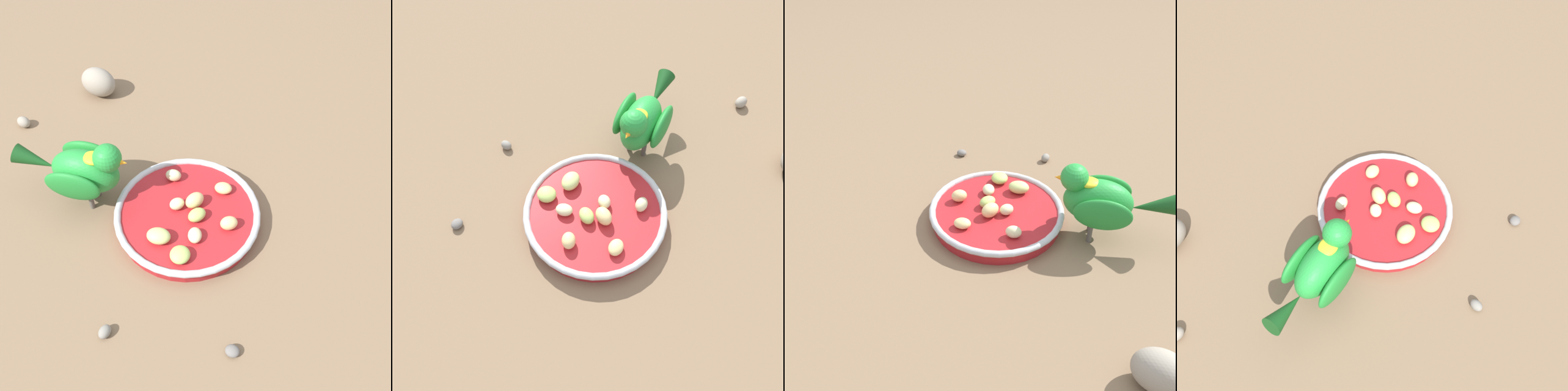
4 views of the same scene
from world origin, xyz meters
TOP-DOWN VIEW (x-y plane):
  - ground_plane at (0.00, 0.00)m, footprint 4.00×4.00m
  - feeding_bowl at (-0.01, 0.00)m, footprint 0.24×0.24m
  - apple_piece_0 at (-0.01, -0.02)m, footprint 0.03×0.04m
  - apple_piece_1 at (-0.05, 0.03)m, footprint 0.03×0.04m
  - apple_piece_2 at (0.01, -0.00)m, footprint 0.03×0.03m
  - apple_piece_3 at (-0.05, 0.07)m, footprint 0.04×0.04m
  - apple_piece_4 at (-0.08, -0.01)m, footprint 0.03×0.04m
  - apple_piece_5 at (0.05, -0.05)m, footprint 0.03×0.03m
  - apple_piece_6 at (-0.01, 0.07)m, footprint 0.05×0.04m
  - apple_piece_7 at (-0.04, -0.07)m, footprint 0.04×0.03m
  - apple_piece_8 at (-0.03, 0.00)m, footprint 0.03×0.04m
  - parrot at (0.15, 0.06)m, footprint 0.19×0.12m
  - pebble_0 at (0.38, -0.01)m, footprint 0.03×0.02m
  - pebble_1 at (-0.03, 0.22)m, footprint 0.02×0.02m
  - pebble_2 at (-0.19, 0.14)m, footprint 0.02×0.02m

SIDE VIEW (x-z plane):
  - ground_plane at x=0.00m, z-range 0.00..0.00m
  - pebble_2 at x=-0.19m, z-range 0.00..0.01m
  - pebble_1 at x=-0.03m, z-range 0.00..0.02m
  - pebble_0 at x=0.38m, z-range 0.00..0.02m
  - feeding_bowl at x=-0.01m, z-range 0.00..0.03m
  - apple_piece_7 at x=-0.04m, z-range 0.02..0.04m
  - apple_piece_1 at x=-0.05m, z-range 0.02..0.04m
  - apple_piece_3 at x=-0.05m, z-range 0.02..0.04m
  - apple_piece_2 at x=0.01m, z-range 0.02..0.04m
  - apple_piece_8 at x=-0.03m, z-range 0.02..0.04m
  - apple_piece_5 at x=0.05m, z-range 0.02..0.05m
  - apple_piece_6 at x=-0.01m, z-range 0.02..0.05m
  - apple_piece_4 at x=-0.08m, z-range 0.02..0.05m
  - apple_piece_0 at x=-0.01m, z-range 0.02..0.05m
  - parrot at x=0.15m, z-range 0.01..0.15m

